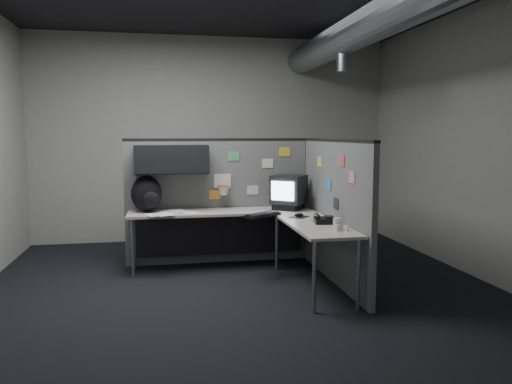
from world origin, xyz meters
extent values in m
cube|color=black|center=(0.00, 0.00, -0.01)|extent=(5.60, 5.60, 0.01)
cube|color=#9E9E99|center=(0.00, 2.80, 1.60)|extent=(5.60, 0.01, 3.20)
cube|color=#9E9E99|center=(0.00, -2.80, 1.60)|extent=(5.60, 0.01, 3.20)
cube|color=#9E9E99|center=(2.80, 0.00, 1.60)|extent=(0.01, 5.60, 3.20)
cylinder|color=slate|center=(1.40, 0.00, 2.85)|extent=(0.40, 5.49, 0.40)
cylinder|color=slate|center=(1.40, 0.80, 2.60)|extent=(0.16, 0.16, 0.30)
cube|color=#5B5D5B|center=(-0.08, 1.30, 0.80)|extent=(2.43, 0.06, 1.60)
cube|color=black|center=(-0.08, 1.30, 1.61)|extent=(2.43, 0.07, 0.03)
cube|color=black|center=(1.10, 1.30, 0.80)|extent=(0.07, 0.07, 1.60)
cube|color=black|center=(-0.70, 1.10, 1.38)|extent=(0.90, 0.35, 0.35)
cube|color=black|center=(-0.70, 0.93, 1.38)|extent=(0.90, 0.02, 0.33)
cube|color=silver|center=(-0.05, 1.26, 1.08)|extent=(0.22, 0.02, 0.18)
torus|color=#D85914|center=(-0.05, 1.17, 1.02)|extent=(0.16, 0.16, 0.01)
cone|color=white|center=(-0.05, 1.17, 0.96)|extent=(0.14, 0.14, 0.11)
cube|color=#B266B2|center=(-0.95, 1.26, 1.02)|extent=(0.15, 0.01, 0.12)
cube|color=#4CB266|center=(0.10, 1.26, 1.40)|extent=(0.15, 0.01, 0.12)
cube|color=silver|center=(0.35, 1.26, 0.95)|extent=(0.15, 0.01, 0.12)
cube|color=silver|center=(0.55, 1.26, 1.30)|extent=(0.15, 0.01, 0.12)
cube|color=gold|center=(0.78, 1.26, 1.45)|extent=(0.15, 0.01, 0.12)
cube|color=orange|center=(-0.15, 1.26, 0.90)|extent=(0.15, 0.01, 0.12)
cube|color=#5B5D5B|center=(1.10, 0.22, 0.80)|extent=(0.06, 2.23, 1.60)
cube|color=black|center=(1.10, 0.22, 1.61)|extent=(0.07, 2.23, 0.03)
cube|color=#E5D84C|center=(1.06, 0.65, 1.35)|extent=(0.01, 0.15, 0.12)
cube|color=#337FCC|center=(1.06, 0.30, 1.10)|extent=(0.01, 0.15, 0.12)
cube|color=#CC4C4C|center=(1.06, -0.10, 1.40)|extent=(0.01, 0.15, 0.12)
cube|color=gray|center=(1.06, 0.90, 0.95)|extent=(0.01, 0.15, 0.12)
cube|color=#D87F7F|center=(1.06, -0.40, 1.25)|extent=(0.01, 0.15, 0.12)
cube|color=#26262D|center=(1.06, 0.05, 0.92)|extent=(0.01, 0.15, 0.12)
cube|color=#AFAA9E|center=(-0.10, 0.98, 0.71)|extent=(2.30, 0.56, 0.03)
cube|color=#AFAA9E|center=(0.78, -0.07, 0.71)|extent=(0.56, 1.55, 0.03)
cube|color=black|center=(-0.10, 1.20, 0.40)|extent=(2.18, 0.02, 0.55)
cylinder|color=gray|center=(-1.18, 0.76, 0.35)|extent=(0.04, 0.04, 0.70)
cylinder|color=gray|center=(-1.18, 1.20, 0.35)|extent=(0.04, 0.04, 0.70)
cylinder|color=gray|center=(0.56, 0.76, 0.35)|extent=(0.04, 0.04, 0.70)
cylinder|color=gray|center=(0.56, -0.78, 0.35)|extent=(0.04, 0.04, 0.70)
cylinder|color=gray|center=(1.00, -0.78, 0.35)|extent=(0.04, 0.04, 0.70)
cube|color=black|center=(0.76, 0.96, 0.77)|extent=(0.47, 0.48, 0.07)
cube|color=black|center=(0.76, 0.96, 0.98)|extent=(0.53, 0.53, 0.36)
cube|color=silver|center=(0.64, 0.80, 0.98)|extent=(0.25, 0.19, 0.24)
cube|color=black|center=(0.32, 0.46, 0.74)|extent=(0.48, 0.43, 0.03)
cube|color=black|center=(0.32, 0.46, 0.77)|extent=(0.43, 0.38, 0.01)
cube|color=black|center=(0.73, 0.34, 0.73)|extent=(0.28, 0.28, 0.01)
ellipsoid|color=black|center=(0.73, 0.34, 0.76)|extent=(0.11, 0.08, 0.04)
cube|color=black|center=(0.88, -0.09, 0.76)|extent=(0.23, 0.24, 0.06)
cylinder|color=black|center=(0.81, -0.07, 0.81)|extent=(0.07, 0.20, 0.04)
cube|color=black|center=(0.93, -0.11, 0.80)|extent=(0.10, 0.13, 0.02)
cylinder|color=silver|center=(0.93, -0.48, 0.77)|extent=(0.05, 0.05, 0.07)
cylinder|color=silver|center=(0.87, -0.54, 0.76)|extent=(0.04, 0.04, 0.06)
cylinder|color=silver|center=(0.97, -0.56, 0.76)|extent=(0.04, 0.04, 0.05)
cylinder|color=#D85914|center=(0.89, -0.43, 0.77)|extent=(0.04, 0.04, 0.09)
cylinder|color=beige|center=(0.89, -0.46, 0.79)|extent=(0.10, 0.10, 0.12)
cube|color=white|center=(-0.50, 0.91, 0.73)|extent=(0.27, 0.31, 0.00)
cube|color=white|center=(-0.75, 0.95, 0.73)|extent=(0.27, 0.31, 0.00)
cube|color=white|center=(-0.93, 0.79, 0.74)|extent=(0.27, 0.31, 0.00)
cube|color=white|center=(-0.65, 1.04, 0.74)|extent=(0.27, 0.31, 0.00)
cube|color=white|center=(-0.82, 0.76, 0.74)|extent=(0.27, 0.31, 0.00)
ellipsoid|color=black|center=(-1.01, 1.07, 0.96)|extent=(0.38, 0.28, 0.45)
ellipsoid|color=black|center=(-0.96, 0.92, 0.89)|extent=(0.21, 0.12, 0.20)
camera|label=1|loc=(-0.84, -5.15, 1.69)|focal=35.00mm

